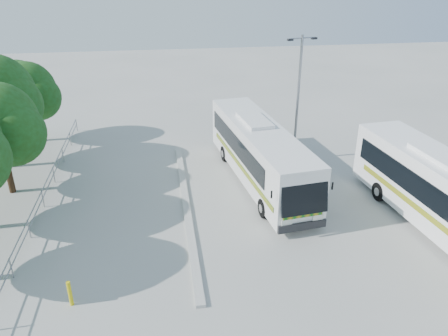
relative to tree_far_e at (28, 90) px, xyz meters
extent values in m
plane|color=#ABABA5|center=(12.63, -13.30, -3.89)|extent=(100.00, 100.00, 0.00)
cube|color=#B2B2AD|center=(10.33, -11.30, -3.81)|extent=(0.40, 16.00, 0.15)
cylinder|color=gray|center=(2.63, -9.30, -2.94)|extent=(0.06, 22.00, 0.06)
cylinder|color=gray|center=(2.63, -9.30, -3.34)|extent=(0.06, 22.00, 0.06)
cylinder|color=gray|center=(2.63, 0.70, -3.39)|extent=(0.06, 0.06, 1.00)
cylinder|color=#382314|center=(0.43, -8.20, -2.37)|extent=(0.36, 0.36, 3.04)
sphere|color=#1D3E11|center=(1.26, -8.75, -0.09)|extent=(3.59, 3.59, 3.59)
cylinder|color=#382314|center=(-0.77, -4.50, -2.17)|extent=(0.36, 0.36, 3.43)
sphere|color=#1D3E11|center=(0.16, -5.12, 0.40)|extent=(4.06, 4.06, 4.06)
cylinder|color=#382314|center=(-0.07, 0.00, -2.50)|extent=(0.36, 0.36, 2.77)
sphere|color=#1D3E11|center=(-0.07, 0.00, 0.02)|extent=(4.03, 4.03, 4.03)
sphere|color=#1D3E11|center=(0.68, -0.50, -0.42)|extent=(3.28, 3.28, 3.28)
sphere|color=#1D3E11|center=(-0.70, 0.63, 0.52)|extent=(3.02, 3.02, 3.02)
cube|color=silver|center=(14.93, -8.96, -1.97)|extent=(4.06, 12.51, 3.12)
cube|color=black|center=(15.69, -15.09, -1.58)|extent=(2.40, 0.76, 1.99)
cube|color=black|center=(13.56, -8.51, -1.58)|extent=(1.27, 9.76, 1.13)
cube|color=black|center=(16.14, -8.19, -1.58)|extent=(1.27, 9.76, 1.13)
cube|color=#0D5D13|center=(13.67, -9.43, -2.56)|extent=(1.35, 10.57, 0.29)
cylinder|color=black|center=(14.28, -13.07, -3.37)|extent=(0.43, 1.05, 1.02)
cylinder|color=black|center=(16.57, -12.78, -3.37)|extent=(0.43, 1.05, 1.02)
cylinder|color=black|center=(13.35, -5.65, -3.37)|extent=(0.43, 1.05, 1.02)
cylinder|color=black|center=(15.65, -5.36, -3.37)|extent=(0.43, 1.05, 1.02)
cube|color=white|center=(22.63, -15.74, -1.91)|extent=(3.82, 12.85, 3.22)
cube|color=black|center=(21.24, -15.23, -1.51)|extent=(1.01, 10.09, 1.16)
cube|color=#0B4D17|center=(21.32, -16.18, -2.52)|extent=(1.07, 10.93, 0.30)
cylinder|color=black|center=(21.10, -12.28, -3.36)|extent=(0.41, 1.08, 1.06)
cylinder|color=black|center=(23.48, -12.05, -3.36)|extent=(0.41, 1.08, 1.06)
cylinder|color=gray|center=(18.00, -6.17, 0.22)|extent=(0.20, 0.20, 8.21)
cylinder|color=gray|center=(18.00, -6.17, 4.12)|extent=(1.62, 0.43, 0.08)
cube|color=black|center=(17.20, -6.34, 4.07)|extent=(0.39, 0.26, 0.12)
cube|color=black|center=(18.80, -6.00, 4.07)|extent=(0.39, 0.26, 0.12)
cylinder|color=#D3BD0C|center=(5.35, -18.33, -3.33)|extent=(0.19, 0.19, 1.12)
camera|label=1|loc=(9.27, -32.24, 8.27)|focal=35.00mm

